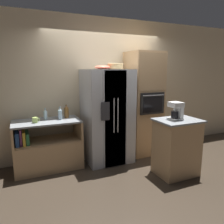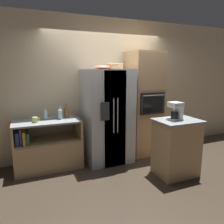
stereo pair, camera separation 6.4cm
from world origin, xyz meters
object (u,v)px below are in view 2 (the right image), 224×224
object	(u,v)px
wall_oven	(144,104)
mug	(35,120)
coffee_maker	(176,110)
bottle_tall	(67,112)
bottle_wide	(60,114)
wicker_basket	(116,66)
refrigerator	(107,116)
fruit_bowl	(102,67)
bottle_short	(46,114)

from	to	relation	value
wall_oven	mug	world-z (taller)	wall_oven
mug	coffee_maker	xyz separation A→B (m)	(2.14, -1.03, 0.19)
bottle_tall	coffee_maker	size ratio (longest dim) A/B	0.84
bottle_wide	mug	distance (m)	0.45
wicker_basket	bottle_tall	distance (m)	1.25
refrigerator	wall_oven	size ratio (longest dim) A/B	0.84
wall_oven	coffee_maker	xyz separation A→B (m)	(-0.04, -1.10, 0.05)
wall_oven	coffee_maker	size ratio (longest dim) A/B	7.32
wall_oven	wicker_basket	size ratio (longest dim) A/B	7.16
wicker_basket	bottle_wide	world-z (taller)	wicker_basket
bottle_tall	fruit_bowl	bearing A→B (deg)	-22.63
fruit_bowl	mug	world-z (taller)	fruit_bowl
wall_oven	fruit_bowl	xyz separation A→B (m)	(-0.97, -0.14, 0.75)
wall_oven	coffee_maker	world-z (taller)	wall_oven
fruit_bowl	bottle_tall	world-z (taller)	fruit_bowl
refrigerator	mug	world-z (taller)	refrigerator
refrigerator	wall_oven	bearing A→B (deg)	4.72
wall_oven	wicker_basket	bearing A→B (deg)	-170.39
refrigerator	bottle_tall	bearing A→B (deg)	165.75
refrigerator	mug	xyz separation A→B (m)	(-1.33, 0.00, 0.04)
refrigerator	bottle_short	xyz separation A→B (m)	(-1.13, 0.18, 0.09)
fruit_bowl	bottle_wide	bearing A→B (deg)	169.11
bottle_short	coffee_maker	distance (m)	2.30
wicker_basket	mug	bearing A→B (deg)	178.09
wall_oven	bottle_short	world-z (taller)	wall_oven
fruit_bowl	bottle_tall	distance (m)	1.07
bottle_tall	bottle_short	world-z (taller)	bottle_tall
bottle_short	wicker_basket	bearing A→B (deg)	-9.92
bottle_tall	mug	xyz separation A→B (m)	(-0.58, -0.19, -0.07)
fruit_bowl	bottle_wide	distance (m)	1.14
wicker_basket	coffee_maker	world-z (taller)	wicker_basket
fruit_bowl	bottle_wide	xyz separation A→B (m)	(-0.77, 0.15, -0.82)
wall_oven	bottle_wide	xyz separation A→B (m)	(-1.74, 0.00, -0.08)
bottle_tall	coffee_maker	bearing A→B (deg)	-37.90
wicker_basket	bottle_wide	size ratio (longest dim) A/B	1.26
refrigerator	coffee_maker	distance (m)	1.33
fruit_bowl	wall_oven	bearing A→B (deg)	8.40
refrigerator	wall_oven	world-z (taller)	wall_oven
wall_oven	refrigerator	bearing A→B (deg)	-175.28
refrigerator	bottle_wide	distance (m)	0.90
refrigerator	fruit_bowl	distance (m)	0.94
bottle_tall	bottle_short	xyz separation A→B (m)	(-0.39, -0.01, -0.02)
bottle_short	bottle_wide	world-z (taller)	bottle_wide
mug	refrigerator	bearing A→B (deg)	-0.07
wicker_basket	bottle_short	distance (m)	1.56
refrigerator	wicker_basket	xyz separation A→B (m)	(0.15, -0.05, 0.95)
bottle_tall	wicker_basket	bearing A→B (deg)	-14.77
bottle_short	bottle_wide	size ratio (longest dim) A/B	0.89
refrigerator	wicker_basket	world-z (taller)	wicker_basket
wall_oven	wicker_basket	distance (m)	1.05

